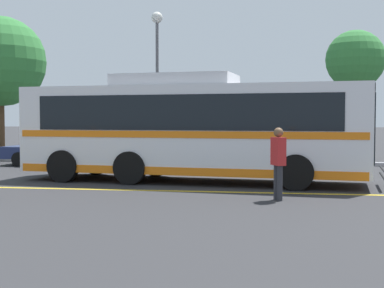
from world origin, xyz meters
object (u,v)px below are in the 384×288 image
at_px(transit_bus, 192,127).
at_px(tree_1, 355,60).
at_px(parked_car_2, 212,149).
at_px(pedestrian_1, 278,159).
at_px(street_lamp, 157,53).
at_px(parked_car_1, 61,149).
at_px(tree_0, 1,62).

relative_size(transit_bus, tree_1, 1.80).
bearing_deg(parked_car_2, pedestrian_1, 20.07).
bearing_deg(pedestrian_1, street_lamp, -179.70).
bearing_deg(transit_bus, tree_1, 154.76).
relative_size(parked_car_1, parked_car_2, 1.02).
height_order(parked_car_2, street_lamp, street_lamp).
height_order(pedestrian_1, tree_0, tree_0).
bearing_deg(transit_bus, parked_car_2, -173.92).
bearing_deg(pedestrian_1, tree_1, 139.26).
bearing_deg(transit_bus, pedestrian_1, 44.41).
bearing_deg(tree_1, pedestrian_1, -105.58).
height_order(street_lamp, tree_0, tree_0).
bearing_deg(tree_1, transit_bus, -122.47).
relative_size(parked_car_1, tree_1, 0.80).
height_order(transit_bus, parked_car_1, transit_bus).
height_order(parked_car_1, parked_car_2, parked_car_2).
bearing_deg(parked_car_1, street_lamp, 133.77).
xyz_separation_m(transit_bus, tree_1, (6.41, 10.08, 3.05)).
bearing_deg(tree_0, parked_car_1, -36.49).
bearing_deg(tree_0, street_lamp, -2.07).
bearing_deg(parked_car_1, transit_bus, 54.96).
bearing_deg(tree_1, street_lamp, -167.11).
height_order(transit_bus, tree_0, tree_0).
distance_m(transit_bus, pedestrian_1, 4.41).
xyz_separation_m(pedestrian_1, tree_0, (-13.36, 11.72, 3.77)).
height_order(parked_car_2, tree_0, tree_0).
bearing_deg(tree_1, parked_car_2, -141.54).
xyz_separation_m(parked_car_1, tree_1, (12.72, 5.09, 4.05)).
distance_m(parked_car_2, street_lamp, 5.94).
xyz_separation_m(parked_car_2, street_lamp, (-2.91, 2.90, 4.29)).
bearing_deg(pedestrian_1, parked_car_1, -158.56).
height_order(parked_car_1, tree_1, tree_1).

